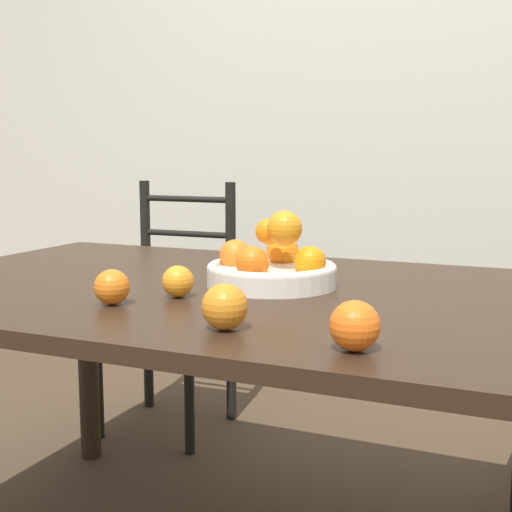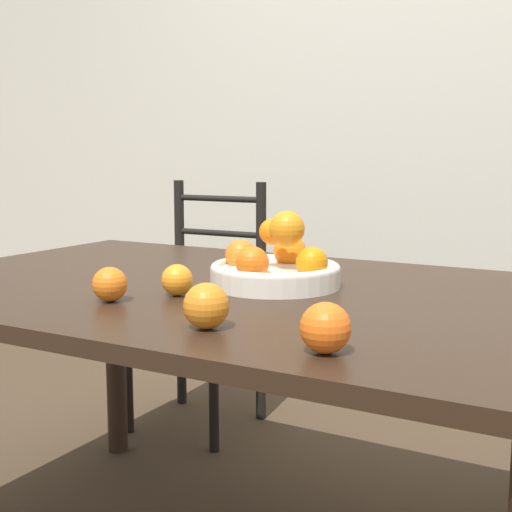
{
  "view_description": "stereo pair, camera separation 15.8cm",
  "coord_description": "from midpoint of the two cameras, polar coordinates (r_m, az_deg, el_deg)",
  "views": [
    {
      "loc": [
        0.73,
        -1.48,
        1.06
      ],
      "look_at": [
        0.1,
        -0.05,
        0.83
      ],
      "focal_mm": 50.0,
      "sensor_mm": 36.0,
      "label": 1
    },
    {
      "loc": [
        0.87,
        -1.41,
        1.06
      ],
      "look_at": [
        0.1,
        -0.05,
        0.83
      ],
      "focal_mm": 50.0,
      "sensor_mm": 36.0,
      "label": 2
    }
  ],
  "objects": [
    {
      "name": "wall_back",
      "position": [
        3.13,
        15.04,
        12.45
      ],
      "size": [
        8.0,
        0.06,
        2.6
      ],
      "color": "beige",
      "rests_on": "ground_plane"
    },
    {
      "name": "dining_table",
      "position": [
        1.7,
        0.61,
        -5.22
      ],
      "size": [
        1.68,
        1.07,
        0.75
      ],
      "color": "black",
      "rests_on": "ground_plane"
    },
    {
      "name": "fruit_bowl",
      "position": [
        1.67,
        4.28,
        -0.89
      ],
      "size": [
        0.31,
        0.31,
        0.18
      ],
      "color": "silver",
      "rests_on": "dining_table"
    },
    {
      "name": "orange_loose_0",
      "position": [
        1.27,
        -0.44,
        -4.05
      ],
      "size": [
        0.08,
        0.08,
        0.08
      ],
      "color": "orange",
      "rests_on": "dining_table"
    },
    {
      "name": "orange_loose_1",
      "position": [
        1.57,
        -3.46,
        -1.96
      ],
      "size": [
        0.07,
        0.07,
        0.07
      ],
      "color": "orange",
      "rests_on": "dining_table"
    },
    {
      "name": "orange_loose_2",
      "position": [
        1.13,
        9.6,
        -5.74
      ],
      "size": [
        0.08,
        0.08,
        0.08
      ],
      "color": "orange",
      "rests_on": "dining_table"
    },
    {
      "name": "orange_loose_3",
      "position": [
        1.52,
        -8.72,
        -2.28
      ],
      "size": [
        0.07,
        0.07,
        0.07
      ],
      "color": "orange",
      "rests_on": "dining_table"
    },
    {
      "name": "chair_left",
      "position": [
        2.77,
        -2.78,
        -4.17
      ],
      "size": [
        0.43,
        0.41,
        0.95
      ],
      "rotation": [
        0.0,
        0.0,
        0.03
      ],
      "color": "black",
      "rests_on": "ground_plane"
    }
  ]
}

